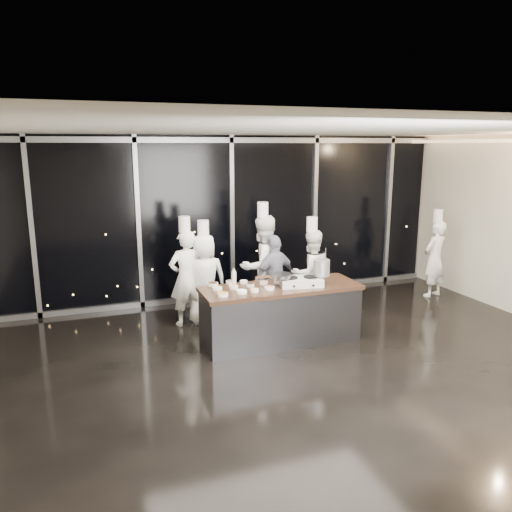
{
  "coord_description": "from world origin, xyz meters",
  "views": [
    {
      "loc": [
        -2.86,
        -5.87,
        3.01
      ],
      "look_at": [
        -0.29,
        1.2,
        1.33
      ],
      "focal_mm": 35.0,
      "sensor_mm": 36.0,
      "label": 1
    }
  ],
  "objects_px": {
    "chef_right": "(311,273)",
    "chef_side": "(435,258)",
    "stove": "(301,281)",
    "chef_far_left": "(186,277)",
    "guest": "(275,278)",
    "demo_counter": "(280,314)",
    "chef_left": "(204,278)",
    "frying_pan": "(280,276)",
    "stock_pot": "(322,268)",
    "chef_center": "(263,266)"
  },
  "relations": [
    {
      "from": "chef_right",
      "to": "chef_side",
      "type": "bearing_deg",
      "value": -178.78
    },
    {
      "from": "demo_counter",
      "to": "frying_pan",
      "type": "distance_m",
      "value": 0.61
    },
    {
      "from": "stove",
      "to": "chef_left",
      "type": "xyz_separation_m",
      "value": [
        -1.19,
        1.32,
        -0.17
      ]
    },
    {
      "from": "chef_center",
      "to": "guest",
      "type": "bearing_deg",
      "value": 98.24
    },
    {
      "from": "guest",
      "to": "stock_pot",
      "type": "bearing_deg",
      "value": 87.74
    },
    {
      "from": "chef_far_left",
      "to": "chef_center",
      "type": "distance_m",
      "value": 1.36
    },
    {
      "from": "stock_pot",
      "to": "chef_center",
      "type": "xyz_separation_m",
      "value": [
        -0.47,
        1.32,
        -0.24
      ]
    },
    {
      "from": "frying_pan",
      "to": "chef_right",
      "type": "distance_m",
      "value": 1.4
    },
    {
      "from": "stock_pot",
      "to": "frying_pan",
      "type": "bearing_deg",
      "value": 169.94
    },
    {
      "from": "demo_counter",
      "to": "chef_left",
      "type": "bearing_deg",
      "value": 125.28
    },
    {
      "from": "chef_right",
      "to": "chef_side",
      "type": "xyz_separation_m",
      "value": [
        2.87,
        0.23,
        0.01
      ]
    },
    {
      "from": "stock_pot",
      "to": "chef_far_left",
      "type": "bearing_deg",
      "value": 143.0
    },
    {
      "from": "chef_left",
      "to": "chef_far_left",
      "type": "bearing_deg",
      "value": -3.0
    },
    {
      "from": "stock_pot",
      "to": "chef_far_left",
      "type": "relative_size",
      "value": 0.13
    },
    {
      "from": "chef_right",
      "to": "frying_pan",
      "type": "bearing_deg",
      "value": 40.41
    },
    {
      "from": "demo_counter",
      "to": "stock_pot",
      "type": "height_order",
      "value": "stock_pot"
    },
    {
      "from": "chef_far_left",
      "to": "guest",
      "type": "relative_size",
      "value": 1.22
    },
    {
      "from": "chef_right",
      "to": "demo_counter",
      "type": "bearing_deg",
      "value": 40.62
    },
    {
      "from": "stove",
      "to": "frying_pan",
      "type": "bearing_deg",
      "value": 179.73
    },
    {
      "from": "demo_counter",
      "to": "chef_left",
      "type": "distance_m",
      "value": 1.57
    },
    {
      "from": "chef_far_left",
      "to": "chef_right",
      "type": "xyz_separation_m",
      "value": [
        2.18,
        -0.32,
        -0.05
      ]
    },
    {
      "from": "chef_far_left",
      "to": "chef_center",
      "type": "xyz_separation_m",
      "value": [
        1.36,
        -0.06,
        0.08
      ]
    },
    {
      "from": "stock_pot",
      "to": "guest",
      "type": "height_order",
      "value": "guest"
    },
    {
      "from": "demo_counter",
      "to": "chef_side",
      "type": "distance_m",
      "value": 4.04
    },
    {
      "from": "stove",
      "to": "frying_pan",
      "type": "relative_size",
      "value": 1.18
    },
    {
      "from": "stock_pot",
      "to": "chef_left",
      "type": "height_order",
      "value": "chef_left"
    },
    {
      "from": "stock_pot",
      "to": "chef_side",
      "type": "bearing_deg",
      "value": 21.96
    },
    {
      "from": "stock_pot",
      "to": "chef_right",
      "type": "bearing_deg",
      "value": 71.95
    },
    {
      "from": "demo_counter",
      "to": "guest",
      "type": "distance_m",
      "value": 1.02
    },
    {
      "from": "chef_side",
      "to": "demo_counter",
      "type": "bearing_deg",
      "value": -0.12
    },
    {
      "from": "frying_pan",
      "to": "chef_left",
      "type": "xyz_separation_m",
      "value": [
        -0.88,
        1.25,
        -0.27
      ]
    },
    {
      "from": "chef_far_left",
      "to": "chef_side",
      "type": "xyz_separation_m",
      "value": [
        5.05,
        -0.08,
        -0.04
      ]
    },
    {
      "from": "frying_pan",
      "to": "chef_far_left",
      "type": "relative_size",
      "value": 0.32
    },
    {
      "from": "chef_side",
      "to": "chef_right",
      "type": "bearing_deg",
      "value": -12.52
    },
    {
      "from": "demo_counter",
      "to": "chef_side",
      "type": "xyz_separation_m",
      "value": [
        3.85,
        1.18,
        0.35
      ]
    },
    {
      "from": "chef_side",
      "to": "chef_left",
      "type": "bearing_deg",
      "value": -18.04
    },
    {
      "from": "chef_side",
      "to": "frying_pan",
      "type": "bearing_deg",
      "value": -0.13
    },
    {
      "from": "stove",
      "to": "chef_right",
      "type": "height_order",
      "value": "chef_right"
    },
    {
      "from": "chef_center",
      "to": "chef_side",
      "type": "height_order",
      "value": "chef_center"
    },
    {
      "from": "chef_center",
      "to": "guest",
      "type": "xyz_separation_m",
      "value": [
        0.12,
        -0.28,
        -0.16
      ]
    },
    {
      "from": "chef_left",
      "to": "guest",
      "type": "bearing_deg",
      "value": 163.64
    },
    {
      "from": "demo_counter",
      "to": "guest",
      "type": "bearing_deg",
      "value": 73.4
    },
    {
      "from": "frying_pan",
      "to": "chef_left",
      "type": "relative_size",
      "value": 0.33
    },
    {
      "from": "frying_pan",
      "to": "chef_far_left",
      "type": "bearing_deg",
      "value": 144.75
    },
    {
      "from": "chef_far_left",
      "to": "guest",
      "type": "height_order",
      "value": "chef_far_left"
    },
    {
      "from": "chef_left",
      "to": "chef_right",
      "type": "distance_m",
      "value": 1.89
    },
    {
      "from": "demo_counter",
      "to": "chef_right",
      "type": "distance_m",
      "value": 1.4
    },
    {
      "from": "chef_side",
      "to": "chef_far_left",
      "type": "bearing_deg",
      "value": -18.13
    },
    {
      "from": "stove",
      "to": "chef_left",
      "type": "relative_size",
      "value": 0.39
    },
    {
      "from": "frying_pan",
      "to": "chef_left",
      "type": "height_order",
      "value": "chef_left"
    }
  ]
}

